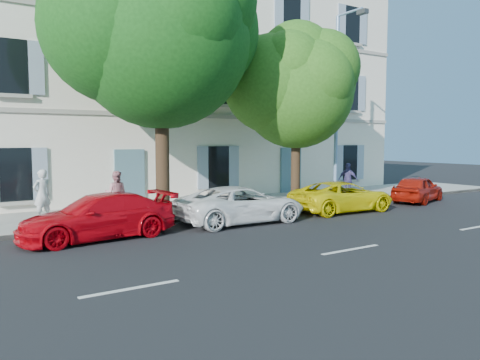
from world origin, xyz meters
TOP-DOWN VIEW (x-y plane):
  - ground at (0.00, 0.00)m, footprint 90.00×90.00m
  - sidewalk at (0.00, 4.45)m, footprint 36.00×4.50m
  - kerb at (0.00, 2.28)m, footprint 36.00×0.16m
  - building at (0.00, 10.20)m, footprint 28.00×7.00m
  - car_red_coupe at (-5.18, 1.00)m, footprint 4.66×2.18m
  - car_white_coupe at (-0.21, 0.96)m, footprint 4.67×2.21m
  - car_yellow_supercar at (4.62, 0.91)m, footprint 4.52×2.25m
  - car_red_hatchback at (9.72, 1.11)m, footprint 3.93×2.53m
  - tree_left at (-2.34, 2.84)m, footprint 6.24×6.24m
  - tree_right at (3.94, 3.03)m, footprint 4.85×4.85m
  - street_lamp at (6.31, 2.88)m, footprint 0.27×1.77m
  - pedestrian_a at (-6.09, 4.41)m, footprint 0.74×0.61m
  - pedestrian_b at (-3.68, 3.94)m, footprint 0.99×0.91m
  - pedestrian_c at (7.61, 3.49)m, footprint 0.74×1.04m

SIDE VIEW (x-z plane):
  - ground at x=0.00m, z-range 0.00..0.00m
  - sidewalk at x=0.00m, z-range 0.00..0.15m
  - kerb at x=0.00m, z-range 0.00..0.16m
  - car_yellow_supercar at x=4.62m, z-range 0.00..1.23m
  - car_red_hatchback at x=9.72m, z-range 0.00..1.24m
  - car_white_coupe at x=-0.21m, z-range 0.00..1.29m
  - car_red_coupe at x=-5.18m, z-range 0.00..1.32m
  - pedestrian_b at x=-3.68m, z-range 0.15..1.78m
  - pedestrian_c at x=7.61m, z-range 0.15..1.79m
  - pedestrian_a at x=-6.09m, z-range 0.15..1.89m
  - street_lamp at x=6.31m, z-range 0.70..9.05m
  - tree_right at x=3.94m, z-range 1.21..8.68m
  - building at x=0.00m, z-range 0.00..12.00m
  - tree_left at x=-2.34m, z-range 1.54..11.21m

